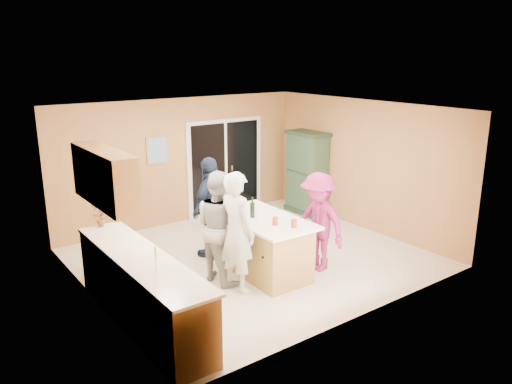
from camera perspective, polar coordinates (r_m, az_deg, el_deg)
floor at (r=8.84m, az=-0.40°, el=-7.50°), size 5.50×5.50×0.00m
ceiling at (r=8.18m, az=-0.44°, el=9.51°), size 5.50×5.00×0.10m
wall_back at (r=10.49m, az=-8.47°, el=3.51°), size 5.50×0.10×2.60m
wall_front at (r=6.64m, az=12.36°, el=-3.83°), size 5.50×0.10×2.60m
wall_left at (r=7.22m, az=-18.40°, el=-2.70°), size 0.10×5.00×2.60m
wall_right at (r=10.23m, az=12.18°, el=3.01°), size 0.10×5.00×2.60m
left_cabinet_run at (r=6.71m, az=-12.39°, el=-11.39°), size 0.65×3.05×1.24m
upper_cabinets at (r=6.94m, az=-16.92°, el=1.64°), size 0.35×1.60×0.75m
sliding_door at (r=11.03m, az=-3.52°, el=2.91°), size 1.90×0.07×2.10m
framed_picture at (r=10.17m, az=-11.22°, el=4.72°), size 0.46×0.04×0.56m
kitchen_island at (r=8.10m, az=0.84°, el=-6.32°), size 1.01×1.82×0.95m
green_hutch at (r=11.08m, az=5.83°, el=2.08°), size 0.52×1.00×1.83m
woman_white at (r=7.39m, az=-2.21°, el=-4.58°), size 0.53×0.73×1.84m
woman_grey at (r=7.75m, az=-4.13°, el=-3.93°), size 0.73×0.91×1.76m
woman_navy at (r=8.71m, az=-5.14°, el=-1.71°), size 1.12×0.85×1.77m
woman_magenta at (r=8.19m, az=7.13°, el=-3.40°), size 0.68×1.10×1.64m
serving_bowl at (r=8.27m, az=-2.56°, el=-1.88°), size 0.35×0.35×0.08m
tulip_vase at (r=7.83m, az=-17.45°, el=-2.41°), size 0.24×0.18×0.41m
tumbler_near at (r=7.58m, az=2.19°, el=-3.33°), size 0.10×0.10×0.13m
tumbler_far at (r=7.50m, az=4.35°, el=-3.60°), size 0.10×0.10×0.12m
wine_bottle at (r=7.91m, az=-0.41°, el=-2.02°), size 0.08×0.08×0.33m
white_plate at (r=8.40m, az=0.63°, el=-1.82°), size 0.21×0.21×0.01m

